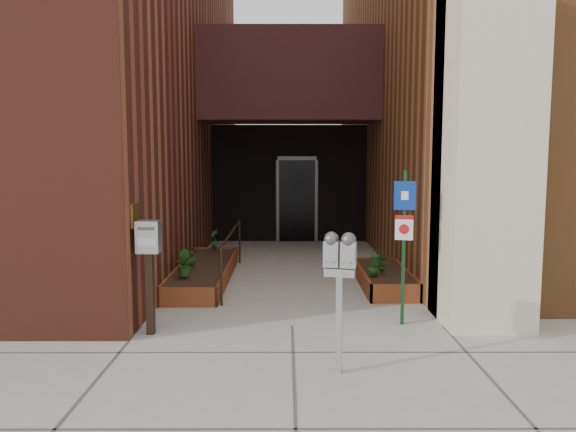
{
  "coord_description": "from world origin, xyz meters",
  "views": [
    {
      "loc": [
        -0.08,
        -7.23,
        2.28
      ],
      "look_at": [
        -0.05,
        1.8,
        1.27
      ],
      "focal_mm": 35.0,
      "sensor_mm": 36.0,
      "label": 1
    }
  ],
  "objects": [
    {
      "name": "parking_meter",
      "position": [
        0.47,
        -1.6,
        1.15
      ],
      "size": [
        0.34,
        0.19,
        1.49
      ],
      "color": "#A3A3A6",
      "rests_on": "ground"
    },
    {
      "name": "architecture",
      "position": [
        -0.18,
        6.89,
        4.98
      ],
      "size": [
        20.0,
        14.6,
        10.0
      ],
      "color": "maroon",
      "rests_on": "ground"
    },
    {
      "name": "planter_left",
      "position": [
        -1.55,
        2.7,
        0.13
      ],
      "size": [
        0.9,
        3.6,
        0.3
      ],
      "color": "brown",
      "rests_on": "ground"
    },
    {
      "name": "shrub_left_a",
      "position": [
        -1.71,
        1.71,
        0.49
      ],
      "size": [
        0.4,
        0.4,
        0.37
      ],
      "primitive_type": "imported",
      "rotation": [
        0.0,
        0.0,
        0.23
      ],
      "color": "#265618",
      "rests_on": "planter_left"
    },
    {
      "name": "shrub_right_c",
      "position": [
        1.52,
        2.53,
        0.47
      ],
      "size": [
        0.43,
        0.43,
        0.34
      ],
      "primitive_type": "imported",
      "rotation": [
        0.0,
        0.0,
        4.09
      ],
      "color": "#23601B",
      "rests_on": "planter_right"
    },
    {
      "name": "sign_post",
      "position": [
        1.47,
        0.07,
        1.27
      ],
      "size": [
        0.28,
        0.09,
        2.06
      ],
      "color": "#123218",
      "rests_on": "ground"
    },
    {
      "name": "shrub_right_a",
      "position": [
        1.35,
        1.8,
        0.45
      ],
      "size": [
        0.19,
        0.19,
        0.31
      ],
      "primitive_type": "imported",
      "rotation": [
        0.0,
        0.0,
        1.46
      ],
      "color": "#184F16",
      "rests_on": "planter_right"
    },
    {
      "name": "shrub_left_b",
      "position": [
        -1.81,
        2.12,
        0.48
      ],
      "size": [
        0.28,
        0.28,
        0.37
      ],
      "primitive_type": "imported",
      "rotation": [
        0.0,
        0.0,
        2.4
      ],
      "color": "#1E5117",
      "rests_on": "planter_left"
    },
    {
      "name": "shrub_left_c",
      "position": [
        -1.77,
        2.61,
        0.46
      ],
      "size": [
        0.22,
        0.22,
        0.33
      ],
      "primitive_type": "imported",
      "rotation": [
        0.0,
        0.0,
        3.36
      ],
      "color": "#1D5016",
      "rests_on": "planter_left"
    },
    {
      "name": "handrail",
      "position": [
        -1.05,
        2.65,
        0.75
      ],
      "size": [
        0.04,
        3.34,
        0.9
      ],
      "color": "black",
      "rests_on": "ground"
    },
    {
      "name": "shrub_right_b",
      "position": [
        1.53,
        1.97,
        0.45
      ],
      "size": [
        0.22,
        0.22,
        0.3
      ],
      "primitive_type": "imported",
      "rotation": [
        0.0,
        0.0,
        2.43
      ],
      "color": "#175118",
      "rests_on": "planter_right"
    },
    {
      "name": "payment_dropbox",
      "position": [
        -1.79,
        -0.32,
        1.04
      ],
      "size": [
        0.29,
        0.23,
        1.45
      ],
      "color": "black",
      "rests_on": "ground"
    },
    {
      "name": "planter_right",
      "position": [
        1.6,
        2.2,
        0.13
      ],
      "size": [
        0.8,
        2.2,
        0.3
      ],
      "color": "brown",
      "rests_on": "ground"
    },
    {
      "name": "ground",
      "position": [
        0.0,
        0.0,
        0.0
      ],
      "size": [
        80.0,
        80.0,
        0.0
      ],
      "primitive_type": "plane",
      "color": "#9E9991",
      "rests_on": "ground"
    },
    {
      "name": "shrub_left_d",
      "position": [
        -1.57,
        4.3,
        0.5
      ],
      "size": [
        0.3,
        0.3,
        0.41
      ],
      "primitive_type": "imported",
      "rotation": [
        0.0,
        0.0,
        5.29
      ],
      "color": "#1B6021",
      "rests_on": "planter_left"
    }
  ]
}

